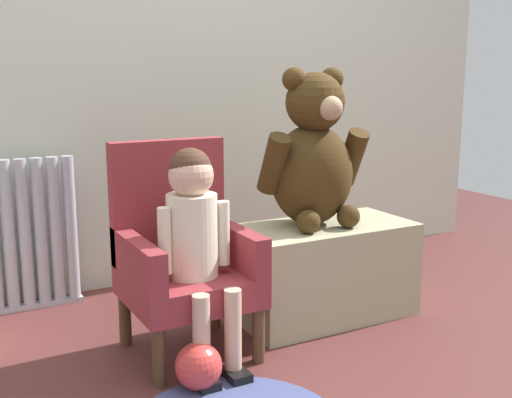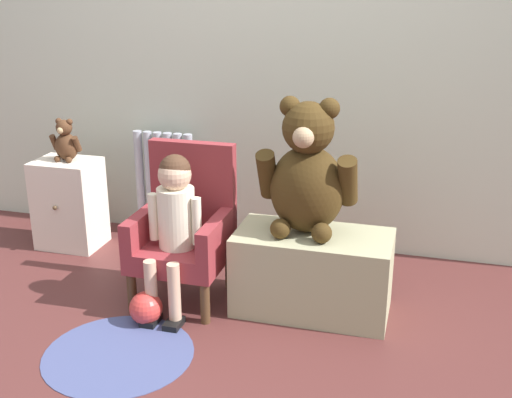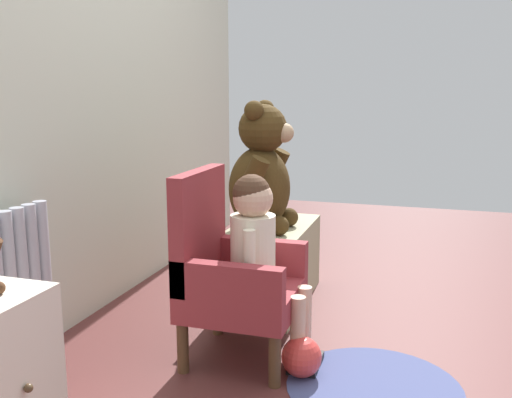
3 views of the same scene
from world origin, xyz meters
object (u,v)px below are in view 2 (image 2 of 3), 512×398
Objects in this scene: small_teddy_bear at (66,142)px; toy_ball at (146,308)px; small_dresser at (69,204)px; low_bench at (312,272)px; floor_rug at (119,354)px; child_armchair at (185,229)px; large_teddy_bear at (307,175)px; radiator at (165,186)px; child_figure at (174,211)px.

small_teddy_bear is 1.17m from toy_ball.
small_dresser is at bearing -141.75° from small_teddy_bear.
toy_ball is at bearing -154.98° from low_bench.
small_teddy_bear is 0.38× the size of floor_rug.
toy_ball is (0.00, 0.26, 0.07)m from floor_rug.
floor_rug is (-0.08, -0.57, -0.34)m from child_armchair.
toy_ball is (-0.65, -0.35, -0.57)m from large_teddy_bear.
low_bench is at bearing -32.84° from radiator.
small_teddy_bear is (-1.46, 0.38, 0.42)m from low_bench.
child_armchair is at bearing -178.41° from low_bench.
large_teddy_bear is at bearing -13.51° from small_dresser.
child_armchair is at bearing -24.40° from small_dresser.
child_armchair is at bearing -25.18° from small_teddy_bear.
low_bench is (1.00, -0.65, -0.12)m from radiator.
small_dresser is 0.81× the size of floor_rug.
large_teddy_bear is at bearing 28.44° from toy_ball.
radiator is at bearing 116.55° from child_figure.
radiator is 4.23× the size of toy_ball.
radiator is 1.05m from toy_ball.
radiator is 0.86× the size of child_armchair.
child_figure is 0.45m from toy_ball.
large_teddy_bear is (0.57, 0.16, 0.17)m from child_figure.
large_teddy_bear reaches higher than small_teddy_bear.
child_figure is at bearing -90.00° from child_armchair.
child_armchair is 0.65m from large_teddy_bear.
large_teddy_bear is (1.43, -0.34, 0.39)m from small_dresser.
child_armchair is 0.41m from toy_ball.
toy_ball is at bearing 89.10° from floor_rug.
floor_rug is at bearing -90.90° from toy_ball.
floor_rug is (0.77, -0.97, -0.60)m from small_teddy_bear.
low_bench is 1.13× the size of floor_rug.
small_dresser is at bearing 166.49° from large_teddy_bear.
child_armchair reaches higher than low_bench.
large_teddy_bear is 2.60× the size of small_teddy_bear.
child_figure is 1.00m from small_teddy_bear.
small_teddy_bear reaches higher than child_figure.
small_dresser is at bearing 138.45° from toy_ball.
radiator is at bearing 147.24° from large_teddy_bear.
large_teddy_bear is at bearing 4.61° from child_armchair.
large_teddy_bear reaches higher than small_dresser.
radiator reaches higher than toy_ball.
child_armchair is 4.94× the size of toy_ball.
toy_ball is at bearing -41.55° from small_dresser.
child_figure is (-0.00, -0.12, 0.13)m from child_armchair.
large_teddy_bear is at bearing 43.39° from floor_rug.
small_dresser is (-0.47, -0.27, -0.06)m from radiator.
radiator reaches higher than floor_rug.
radiator is 1.31m from floor_rug.
toy_ball is (-0.08, -0.30, -0.27)m from child_armchair.
toy_ball is at bearing -151.56° from large_teddy_bear.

